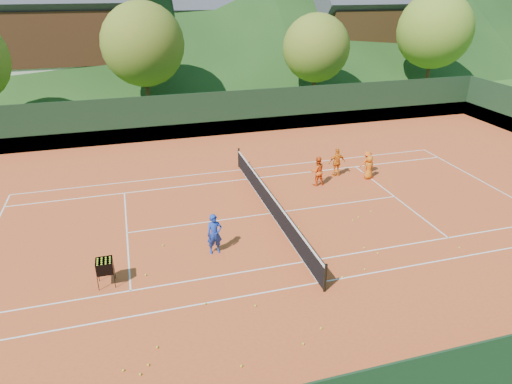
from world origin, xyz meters
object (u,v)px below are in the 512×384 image
object	(u,v)px
coach	(214,234)
tennis_net	(271,204)
ball_hopper	(105,267)
chalet_left	(69,28)
student_d	(367,163)
student_c	(369,167)
chalet_right	(362,25)
student_b	(337,162)
student_a	(317,171)
chalet_mid	(229,27)

from	to	relation	value
coach	tennis_net	distance (m)	4.02
ball_hopper	chalet_left	distance (m)	33.98
student_d	coach	bearing A→B (deg)	25.87
student_c	chalet_right	bearing A→B (deg)	-132.25
student_d	tennis_net	distance (m)	7.16
student_c	student_b	bearing A→B (deg)	-43.96
student_b	tennis_net	xyz separation A→B (m)	(-4.75, -3.21, -0.29)
coach	ball_hopper	distance (m)	4.17
student_a	student_c	xyz separation A→B (m)	(2.99, 0.01, -0.14)
student_a	chalet_right	bearing A→B (deg)	-123.88
chalet_right	chalet_left	bearing A→B (deg)	-180.00
coach	student_d	xyz separation A→B (m)	(9.59, 5.57, -0.18)
tennis_net	chalet_left	size ratio (longest dim) A/B	0.87
chalet_right	student_c	bearing A→B (deg)	-116.50
tennis_net	student_c	bearing A→B (deg)	21.07
coach	chalet_right	xyz separation A→B (m)	(23.11, 32.52, 4.41)
student_d	chalet_left	xyz separation A→B (m)	(-16.48, 26.95, 4.98)
chalet_right	student_a	bearing A→B (deg)	-121.23
chalet_left	student_b	bearing A→B (deg)	-61.17
student_a	ball_hopper	bearing A→B (deg)	26.91
student_b	chalet_left	xyz separation A→B (m)	(-14.75, 26.79, 4.84)
student_b	chalet_right	size ratio (longest dim) A/B	0.13
ball_hopper	chalet_left	xyz separation A→B (m)	(-2.84, 33.51, 4.88)
student_c	chalet_left	world-z (taller)	chalet_left
ball_hopper	chalet_right	size ratio (longest dim) A/B	0.08
student_d	chalet_left	bearing A→B (deg)	-62.84
student_b	ball_hopper	distance (m)	13.68
coach	student_d	distance (m)	11.09
chalet_right	ball_hopper	bearing A→B (deg)	-129.03
student_b	chalet_right	distance (m)	31.15
student_c	student_d	size ratio (longest dim) A/B	0.99
coach	ball_hopper	size ratio (longest dim) A/B	1.65
chalet_left	chalet_right	bearing A→B (deg)	0.00
ball_hopper	student_c	bearing A→B (deg)	23.82
student_c	coach	bearing A→B (deg)	12.01
student_b	chalet_mid	xyz separation A→B (m)	(1.25, 30.79, 4.18)
coach	chalet_left	distance (m)	33.59
student_d	chalet_mid	size ratio (longest dim) A/B	0.10
student_d	chalet_left	world-z (taller)	chalet_left
ball_hopper	chalet_right	xyz separation A→B (m)	(27.16, 33.51, 4.49)
student_b	chalet_mid	size ratio (longest dim) A/B	0.12
student_c	ball_hopper	xyz separation A→B (m)	(-13.41, -5.92, 0.11)
chalet_left	student_d	bearing A→B (deg)	-58.56
chalet_left	chalet_mid	size ratio (longest dim) A/B	1.09
ball_hopper	tennis_net	bearing A→B (deg)	26.12
tennis_net	chalet_mid	xyz separation A→B (m)	(6.00, 34.00, 4.47)
coach	student_b	distance (m)	9.72
student_a	chalet_left	size ratio (longest dim) A/B	0.11
student_c	student_d	xyz separation A→B (m)	(0.23, 0.64, 0.01)
coach	chalet_left	bearing A→B (deg)	98.96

